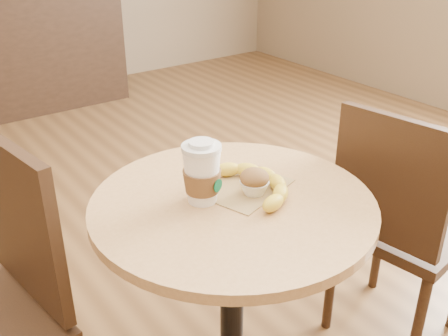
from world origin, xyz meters
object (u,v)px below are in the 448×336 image
Objects in this scene: muffin at (254,182)px; banana at (259,182)px; cafe_table at (232,259)px; chair_right at (399,223)px; coffee_cup at (202,175)px.

muffin is 0.27× the size of banana.
cafe_table is 9.42× the size of muffin.
chair_right is 11.18× the size of muffin.
banana is at bearing 4.17° from cafe_table.
chair_right is at bearing -9.98° from muffin.
banana is (0.03, 0.01, -0.02)m from muffin.
coffee_cup reaches higher than chair_right.
muffin is (-0.56, 0.10, 0.29)m from chair_right.
banana reaches higher than cafe_table.
chair_right is (0.62, -0.11, -0.06)m from cafe_table.
chair_right is at bearing -9.57° from cafe_table.
cafe_table is at bearing -165.82° from banana.
coffee_cup is 0.15m from muffin.
cafe_table is 4.44× the size of coffee_cup.
coffee_cup is (-0.69, 0.15, 0.33)m from chair_right.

